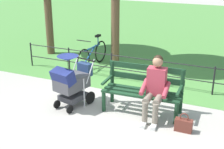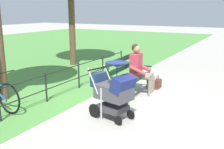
% 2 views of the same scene
% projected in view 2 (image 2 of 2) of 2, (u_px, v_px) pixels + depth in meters
% --- Properties ---
extents(ground_plane, '(60.00, 60.00, 0.00)m').
position_uv_depth(ground_plane, '(118.00, 104.00, 6.02)').
color(ground_plane, '#ADA89E').
extents(park_bench, '(1.62, 0.67, 0.96)m').
position_uv_depth(park_bench, '(127.00, 75.00, 6.55)').
color(park_bench, '#193D23').
rests_on(park_bench, ground).
extents(person_on_bench, '(0.55, 0.74, 1.28)m').
position_uv_depth(person_on_bench, '(140.00, 68.00, 6.67)').
color(person_on_bench, slate).
rests_on(person_on_bench, ground).
extents(stroller, '(0.68, 0.97, 1.15)m').
position_uv_depth(stroller, '(114.00, 90.00, 5.10)').
color(stroller, black).
rests_on(stroller, ground).
extents(handbag, '(0.32, 0.14, 0.37)m').
position_uv_depth(handbag, '(157.00, 84.00, 7.23)').
color(handbag, brown).
rests_on(handbag, ground).
extents(park_fence, '(6.50, 0.04, 0.70)m').
position_uv_depth(park_fence, '(64.00, 79.00, 6.64)').
color(park_fence, black).
rests_on(park_fence, ground).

